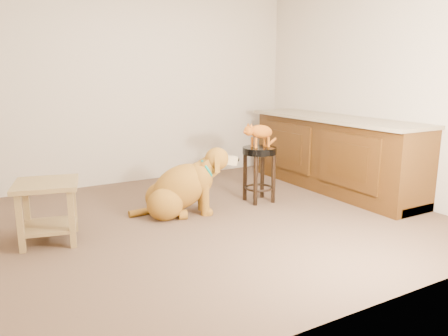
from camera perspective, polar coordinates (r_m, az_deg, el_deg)
floor at (r=4.50m, az=-1.82°, el=-6.86°), size 4.50×4.00×0.01m
room_shell at (r=4.25m, az=-1.99°, el=15.01°), size 4.54×4.04×2.62m
cabinet_run at (r=5.74m, az=14.10°, el=1.56°), size 0.70×2.56×0.94m
padded_stool at (r=5.05m, az=4.63°, el=0.64°), size 0.39×0.39×0.64m
wood_stool at (r=6.24m, az=8.72°, el=1.82°), size 0.39×0.39×0.68m
side_table at (r=4.15m, az=-22.06°, el=-4.21°), size 0.63×0.63×0.55m
golden_retriever at (r=4.63m, az=-5.56°, el=-2.68°), size 1.14×0.69×0.75m
tabby_kitten at (r=4.98m, az=4.58°, el=4.65°), size 0.51×0.17×0.31m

